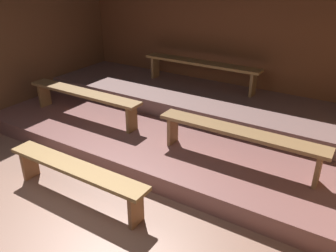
{
  "coord_description": "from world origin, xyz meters",
  "views": [
    {
      "loc": [
        2.64,
        -1.37,
        2.62
      ],
      "look_at": [
        0.24,
        2.48,
        0.46
      ],
      "focal_mm": 37.06,
      "sensor_mm": 36.0,
      "label": 1
    }
  ],
  "objects_px": {
    "bench_lower_right": "(239,136)",
    "bench_middle_center": "(201,66)",
    "bench_floor_center": "(76,172)",
    "bench_lower_left": "(83,96)"
  },
  "relations": [
    {
      "from": "bench_floor_center",
      "to": "bench_lower_left",
      "type": "xyz_separation_m",
      "value": [
        -1.23,
        1.42,
        0.26
      ]
    },
    {
      "from": "bench_lower_right",
      "to": "bench_floor_center",
      "type": "bearing_deg",
      "value": -135.52
    },
    {
      "from": "bench_lower_left",
      "to": "bench_middle_center",
      "type": "relative_size",
      "value": 0.97
    },
    {
      "from": "bench_lower_right",
      "to": "bench_middle_center",
      "type": "xyz_separation_m",
      "value": [
        -1.47,
        1.8,
        0.26
      ]
    },
    {
      "from": "bench_floor_center",
      "to": "bench_middle_center",
      "type": "relative_size",
      "value": 0.88
    },
    {
      "from": "bench_floor_center",
      "to": "bench_lower_right",
      "type": "height_order",
      "value": "bench_lower_right"
    },
    {
      "from": "bench_floor_center",
      "to": "bench_middle_center",
      "type": "bearing_deg",
      "value": 90.42
    },
    {
      "from": "bench_floor_center",
      "to": "bench_lower_left",
      "type": "relative_size",
      "value": 0.9
    },
    {
      "from": "bench_floor_center",
      "to": "bench_lower_left",
      "type": "bearing_deg",
      "value": 130.98
    },
    {
      "from": "bench_lower_right",
      "to": "bench_middle_center",
      "type": "bearing_deg",
      "value": 129.22
    }
  ]
}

